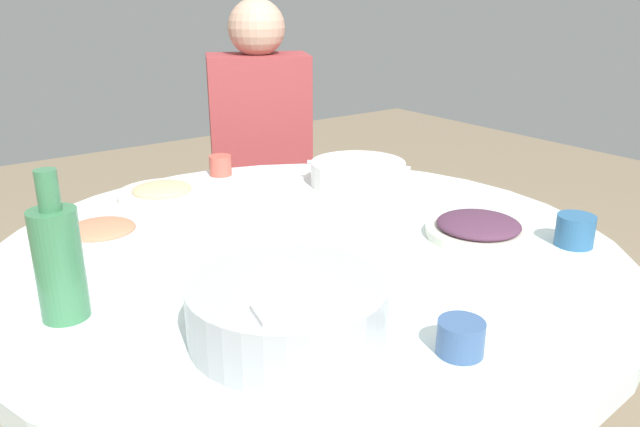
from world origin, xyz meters
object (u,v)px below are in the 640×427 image
object	(u,v)px
dish_eggplant	(478,228)
soup_bowl	(358,174)
tea_cup_far	(575,230)
dish_shrimp	(102,233)
tea_cup_side	(220,165)
tea_cup_near	(461,338)
green_bottle	(59,260)
diner_left	(260,131)
round_dining_table	(307,284)
stool_for_diner_left	(265,273)
dish_noodles	(162,193)
rice_bowl	(287,309)

from	to	relation	value
dish_eggplant	soup_bowl	bearing A→B (deg)	-3.99
tea_cup_far	dish_shrimp	bearing A→B (deg)	52.55
soup_bowl	tea_cup_side	world-z (taller)	soup_bowl
tea_cup_near	tea_cup_side	xyz separation A→B (m)	(1.04, -0.15, 0.00)
soup_bowl	green_bottle	xyz separation A→B (m)	(-0.29, 0.85, 0.07)
soup_bowl	diner_left	xyz separation A→B (m)	(0.60, -0.05, 0.01)
dish_eggplant	tea_cup_far	bearing A→B (deg)	-141.00
round_dining_table	soup_bowl	size ratio (longest dim) A/B	5.08
dish_shrimp	tea_cup_far	world-z (taller)	tea_cup_far
dish_shrimp	diner_left	distance (m)	0.95
stool_for_diner_left	round_dining_table	bearing A→B (deg)	154.71
round_dining_table	dish_eggplant	distance (m)	0.39
round_dining_table	green_bottle	xyz separation A→B (m)	(-0.01, 0.49, 0.19)
dish_eggplant	diner_left	distance (m)	1.05
dish_noodles	tea_cup_far	distance (m)	0.98
dish_eggplant	dish_shrimp	xyz separation A→B (m)	(0.45, 0.67, -0.00)
tea_cup_far	diner_left	xyz separation A→B (m)	(1.20, 0.04, 0.00)
round_dining_table	dish_eggplant	xyz separation A→B (m)	(-0.17, -0.33, 0.11)
diner_left	tea_cup_near	bearing A→B (deg)	160.93
dish_shrimp	tea_cup_near	size ratio (longest dim) A/B	2.86
soup_bowl	tea_cup_side	size ratio (longest dim) A/B	4.09
dish_shrimp	green_bottle	world-z (taller)	green_bottle
rice_bowl	dish_noodles	world-z (taller)	rice_bowl
round_dining_table	diner_left	xyz separation A→B (m)	(0.88, -0.41, 0.12)
soup_bowl	tea_cup_far	world-z (taller)	tea_cup_far
dish_eggplant	dish_noodles	size ratio (longest dim) A/B	1.02
round_dining_table	diner_left	distance (m)	0.98
dish_noodles	tea_cup_near	size ratio (longest dim) A/B	3.16
round_dining_table	tea_cup_side	world-z (taller)	tea_cup_side
round_dining_table	dish_shrimp	bearing A→B (deg)	49.52
round_dining_table	dish_shrimp	distance (m)	0.45
soup_bowl	diner_left	distance (m)	0.60
tea_cup_far	tea_cup_side	bearing A→B (deg)	21.37
rice_bowl	stool_for_diner_left	bearing A→B (deg)	-29.19
dish_shrimp	tea_cup_side	xyz separation A→B (m)	(0.30, -0.44, 0.01)
tea_cup_side	green_bottle	bearing A→B (deg)	134.76
green_bottle	tea_cup_side	world-z (taller)	green_bottle
rice_bowl	dish_shrimp	xyz separation A→B (m)	(0.56, 0.11, -0.03)
round_dining_table	dish_noodles	distance (m)	0.50
rice_bowl	tea_cup_side	world-z (taller)	rice_bowl
dish_noodles	green_bottle	world-z (taller)	green_bottle
round_dining_table	tea_cup_near	xyz separation A→B (m)	(-0.46, 0.05, 0.11)
round_dining_table	rice_bowl	world-z (taller)	rice_bowl
dish_shrimp	tea_cup_side	world-z (taller)	tea_cup_side
diner_left	round_dining_table	bearing A→B (deg)	154.71
round_dining_table	stool_for_diner_left	world-z (taller)	round_dining_table
tea_cup_near	stool_for_diner_left	world-z (taller)	tea_cup_near
round_dining_table	diner_left	world-z (taller)	diner_left
dish_noodles	tea_cup_side	size ratio (longest dim) A/B	3.53
green_bottle	dish_noodles	bearing A→B (deg)	-37.50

